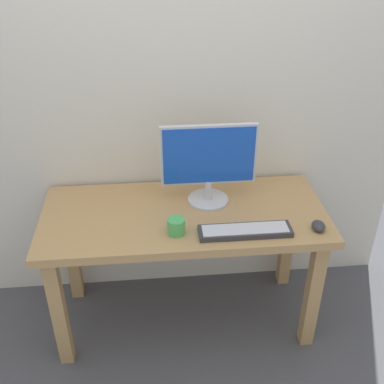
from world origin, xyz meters
name	(u,v)px	position (x,y,z in m)	size (l,w,h in m)	color
ground_plane	(185,315)	(0.00, 0.00, 0.00)	(6.00, 6.00, 0.00)	#4C4C51
wall_back	(177,47)	(0.00, 0.37, 1.50)	(2.59, 0.04, 3.00)	silver
desk	(184,230)	(0.00, 0.00, 0.64)	(1.48, 0.65, 0.75)	tan
monitor	(209,162)	(0.14, 0.10, 0.98)	(0.49, 0.22, 0.44)	silver
keyboard_primary	(245,231)	(0.28, -0.21, 0.76)	(0.45, 0.12, 0.03)	#333338
mouse	(318,226)	(0.64, -0.21, 0.77)	(0.07, 0.08, 0.04)	#333338
coffee_mug	(176,226)	(-0.05, -0.18, 0.79)	(0.09, 0.09, 0.08)	#4CB259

